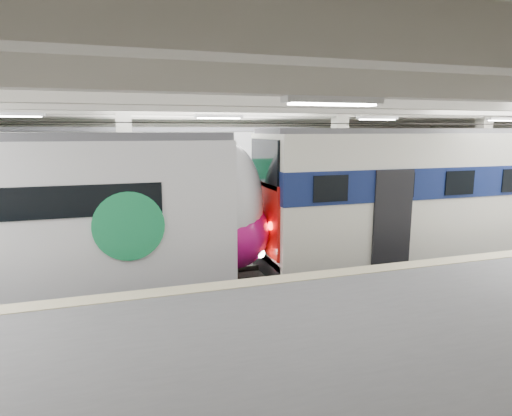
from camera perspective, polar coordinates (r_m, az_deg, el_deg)
name	(u,v)px	position (r m, az deg, el deg)	size (l,w,h in m)	color
station_hall	(252,180)	(10.86, -0.52, 3.71)	(36.00, 24.00, 5.75)	black
modern_emu	(37,221)	(12.47, -27.21, -1.51)	(13.76, 2.84, 4.44)	silver
older_rer	(450,191)	(16.41, 24.49, 2.02)	(13.86, 3.06, 4.55)	silver
far_train	(134,184)	(17.69, -15.92, 3.07)	(14.52, 3.08, 4.61)	silver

